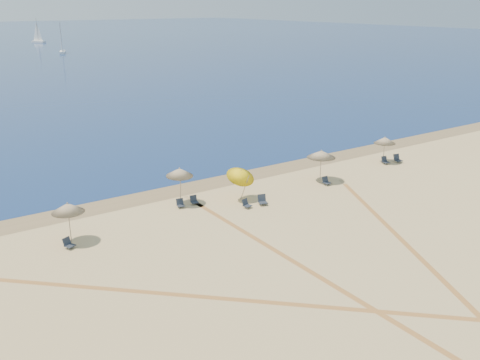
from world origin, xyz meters
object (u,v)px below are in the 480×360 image
object	(u,v)px
umbrella_3	(241,174)
sailboat_0	(62,44)
umbrella_2	(180,172)
chair_1	(68,244)
umbrella_4	(321,154)
chair_5	(262,200)
umbrella_5	(385,140)
chair_7	(385,161)
chair_8	(397,159)
umbrella_1	(68,208)
chair_3	(194,200)
chair_6	(326,181)
chair_2	(180,204)
chair_4	(246,204)
sailboat_1	(38,35)

from	to	relation	value
umbrella_3	sailboat_0	world-z (taller)	sailboat_0
umbrella_2	chair_1	world-z (taller)	umbrella_2
umbrella_4	chair_5	distance (m)	7.29
umbrella_2	umbrella_5	size ratio (longest dim) A/B	1.14
chair_7	chair_8	bearing A→B (deg)	-3.87
umbrella_1	umbrella_4	bearing A→B (deg)	0.46
chair_1	chair_3	bearing A→B (deg)	-11.24
chair_1	chair_3	world-z (taller)	chair_1
chair_1	chair_6	xyz separation A→B (m)	(19.93, -0.05, 0.01)
chair_2	chair_4	bearing A→B (deg)	-23.42
umbrella_2	umbrella_3	distance (m)	4.34
umbrella_4	sailboat_1	xyz separation A→B (m)	(21.46, 169.13, 0.33)
sailboat_1	chair_7	bearing A→B (deg)	-123.40
umbrella_3	chair_4	bearing A→B (deg)	-111.71
umbrella_1	chair_5	world-z (taller)	umbrella_1
umbrella_5	chair_2	xyz separation A→B (m)	(-19.98, 0.40, -1.72)
sailboat_1	chair_6	bearing A→B (deg)	-126.06
umbrella_2	chair_7	xyz separation A→B (m)	(19.36, -1.46, -2.03)
umbrella_1	chair_4	distance (m)	11.88
umbrella_2	sailboat_1	xyz separation A→B (m)	(32.97, 167.41, 0.20)
sailboat_0	sailboat_1	world-z (taller)	sailboat_1
umbrella_1	umbrella_5	bearing A→B (deg)	1.80
chair_1	sailboat_1	size ratio (longest dim) A/B	0.09
chair_5	umbrella_5	bearing A→B (deg)	27.39
chair_4	chair_5	distance (m)	1.29
chair_4	chair_8	distance (m)	17.34
umbrella_2	chair_3	bearing A→B (deg)	-36.35
umbrella_1	umbrella_4	distance (m)	19.80
chair_4	chair_5	size ratio (longest dim) A/B	0.82
chair_6	sailboat_0	xyz separation A→B (m)	(16.45, 123.96, 2.21)
sailboat_0	sailboat_1	distance (m)	46.45
chair_4	chair_8	xyz separation A→B (m)	(17.27, 1.48, 0.05)
chair_5	sailboat_1	size ratio (longest dim) A/B	0.10
umbrella_1	chair_3	xyz separation A→B (m)	(9.04, 1.32, -1.88)
chair_1	umbrella_1	bearing A→B (deg)	39.27
chair_7	umbrella_1	bearing A→B (deg)	-171.24
umbrella_4	sailboat_0	size ratio (longest dim) A/B	0.31
chair_6	chair_7	distance (m)	8.19
sailboat_1	umbrella_5	bearing A→B (deg)	-123.32
chair_4	sailboat_1	distance (m)	173.18
umbrella_4	sailboat_1	bearing A→B (deg)	82.77
umbrella_1	umbrella_5	world-z (taller)	umbrella_1
chair_3	sailboat_1	bearing A→B (deg)	89.16
umbrella_2	chair_7	size ratio (longest dim) A/B	3.81
chair_2	chair_3	size ratio (longest dim) A/B	1.02
umbrella_1	chair_2	distance (m)	8.25
sailboat_1	chair_5	bearing A→B (deg)	-128.20
chair_4	umbrella_1	bearing A→B (deg)	161.65
umbrella_4	chair_5	size ratio (longest dim) A/B	3.11
sailboat_0	chair_8	bearing A→B (deg)	-74.77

